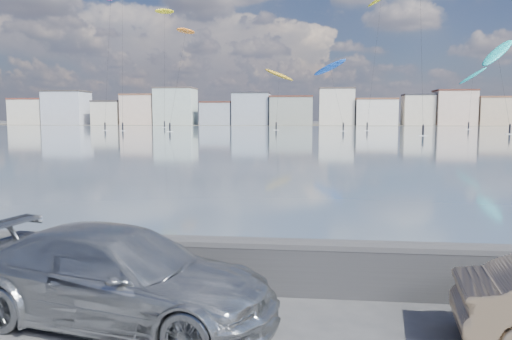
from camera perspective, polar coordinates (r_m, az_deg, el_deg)
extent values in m
cube|color=#425664|center=(97.93, 5.23, 4.17)|extent=(500.00, 177.00, 0.00)
cube|color=#4C473D|center=(206.39, 5.91, 5.19)|extent=(500.00, 60.00, 0.00)
cube|color=#28282B|center=(9.74, -6.85, -11.04)|extent=(400.00, 0.35, 0.90)
cylinder|color=#28282B|center=(9.62, -6.88, -8.48)|extent=(400.00, 0.36, 0.36)
cube|color=beige|center=(223.70, -24.34, 6.03)|extent=(14.00, 11.00, 10.00)
cube|color=brown|center=(223.80, -24.40, 7.38)|extent=(14.28, 11.22, 0.60)
cube|color=#B2B7C6|center=(216.21, -20.80, 6.58)|extent=(16.00, 12.00, 13.00)
cube|color=#383330|center=(216.42, -20.87, 8.38)|extent=(16.32, 12.24, 0.60)
cube|color=beige|center=(208.79, -16.49, 6.21)|extent=(11.00, 10.00, 9.00)
cube|color=#383330|center=(208.87, -16.53, 7.53)|extent=(11.22, 10.20, 0.60)
cube|color=beige|center=(204.09, -13.11, 6.66)|extent=(13.00, 11.00, 11.50)
cube|color=brown|center=(204.26, -13.15, 8.36)|extent=(13.26, 11.22, 0.60)
cube|color=#B7C6BC|center=(199.74, -9.17, 7.12)|extent=(15.00, 12.00, 14.00)
cube|color=#4C423D|center=(200.00, -9.20, 9.21)|extent=(15.30, 12.24, 0.60)
cube|color=#9EA8B7|center=(195.92, -4.47, 6.39)|extent=(12.00, 10.00, 8.50)
cube|color=#562D23|center=(195.99, -4.48, 7.72)|extent=(12.24, 10.20, 0.60)
cube|color=#9EA8B7|center=(193.82, -0.53, 6.93)|extent=(14.00, 11.00, 12.00)
cube|color=#2D2D33|center=(194.01, -0.53, 8.79)|extent=(14.28, 11.22, 0.60)
cube|color=gray|center=(192.54, 4.09, 6.70)|extent=(16.00, 13.00, 10.50)
cube|color=#562D23|center=(192.67, 4.10, 8.35)|extent=(16.32, 13.26, 0.60)
cube|color=silver|center=(192.59, 9.19, 7.08)|extent=(13.00, 10.00, 13.50)
cube|color=#4C423D|center=(192.84, 9.23, 9.18)|extent=(13.26, 10.20, 0.60)
cube|color=white|center=(193.77, 13.49, 6.39)|extent=(15.00, 12.00, 9.50)
cube|color=brown|center=(193.87, 13.53, 7.89)|extent=(15.30, 12.24, 0.60)
cube|color=beige|center=(196.24, 18.02, 6.48)|extent=(11.00, 9.00, 11.00)
cube|color=#2D2D33|center=(196.39, 18.08, 8.17)|extent=(11.22, 9.18, 0.60)
cube|color=beige|center=(199.23, 21.72, 6.55)|extent=(14.00, 11.00, 12.50)
cube|color=#562D23|center=(199.44, 21.79, 8.43)|extent=(14.28, 11.22, 0.60)
cube|color=#CCB293|center=(203.80, 25.94, 6.00)|extent=(16.00, 12.00, 10.00)
cube|color=brown|center=(203.91, 26.01, 7.48)|extent=(16.32, 12.24, 0.60)
imported|color=#A2A5A9|center=(8.49, -15.39, -11.63)|extent=(5.58, 3.17, 1.52)
cube|color=white|center=(119.27, -14.98, 4.36)|extent=(1.40, 0.42, 0.08)
cylinder|color=black|center=(119.25, -15.00, 4.79)|extent=(0.36, 0.36, 1.70)
sphere|color=black|center=(119.23, -15.01, 5.22)|extent=(0.28, 0.28, 0.28)
cylinder|color=black|center=(123.67, -15.03, 13.32)|extent=(1.71, 6.73, 35.86)
ellipsoid|color=yellow|center=(173.04, -10.40, 17.41)|extent=(6.31, 9.15, 2.88)
cube|color=white|center=(155.35, -10.41, 4.83)|extent=(1.40, 0.42, 0.08)
cylinder|color=black|center=(155.33, -10.42, 5.16)|extent=(0.36, 0.36, 1.70)
sphere|color=black|center=(155.32, -10.43, 5.50)|extent=(0.28, 0.28, 0.28)
cylinder|color=black|center=(163.27, -10.41, 11.68)|extent=(3.46, 13.97, 36.14)
ellipsoid|color=orange|center=(125.71, -8.02, 15.46)|extent=(4.25, 9.24, 1.45)
cube|color=white|center=(110.61, -9.82, 4.35)|extent=(1.40, 0.42, 0.08)
cylinder|color=black|center=(110.59, -9.82, 4.82)|extent=(0.36, 0.36, 1.70)
sphere|color=black|center=(110.57, -9.83, 5.29)|extent=(0.28, 0.28, 0.28)
cylinder|color=black|center=(117.64, -8.88, 10.57)|extent=(0.34, 14.08, 22.52)
cube|color=white|center=(90.03, 18.53, 3.74)|extent=(1.40, 0.42, 0.08)
cylinder|color=black|center=(90.00, 18.55, 4.31)|extent=(0.36, 0.36, 1.70)
sphere|color=black|center=(89.98, 18.57, 4.88)|extent=(0.28, 0.28, 0.28)
cylinder|color=black|center=(97.65, 18.35, 14.86)|extent=(0.88, 13.07, 34.69)
cube|color=white|center=(125.13, -16.87, 4.38)|extent=(1.40, 0.42, 0.08)
cylinder|color=black|center=(125.11, -16.88, 4.79)|extent=(0.36, 0.36, 1.70)
sphere|color=black|center=(125.10, -16.89, 5.20)|extent=(0.28, 0.28, 0.28)
cylinder|color=black|center=(132.46, -16.56, 12.09)|extent=(2.97, 13.11, 32.67)
ellipsoid|color=#19BFBF|center=(117.83, 25.88, 11.96)|extent=(9.61, 8.56, 7.08)
cube|color=white|center=(105.32, 26.99, 3.69)|extent=(1.40, 0.42, 0.08)
cylinder|color=black|center=(105.30, 27.01, 4.18)|extent=(0.36, 0.36, 1.70)
sphere|color=black|center=(105.28, 27.04, 4.67)|extent=(0.28, 0.28, 0.28)
cylinder|color=black|center=(111.31, 26.42, 8.38)|extent=(1.29, 12.13, 15.23)
cube|color=white|center=(119.73, 12.58, 4.43)|extent=(1.40, 0.42, 0.08)
cylinder|color=black|center=(119.71, 12.59, 4.86)|extent=(0.36, 0.36, 1.70)
sphere|color=black|center=(119.70, 12.60, 5.29)|extent=(0.28, 0.28, 0.28)
cylinder|color=black|center=(124.15, 13.39, 12.07)|extent=(3.47, 7.22, 30.43)
ellipsoid|color=blue|center=(121.67, 8.42, 11.53)|extent=(8.64, 5.71, 4.68)
cube|color=white|center=(115.07, 9.93, 4.42)|extent=(1.40, 0.42, 0.08)
cylinder|color=black|center=(115.04, 9.94, 4.87)|extent=(0.36, 0.36, 1.70)
sphere|color=black|center=(115.03, 9.95, 5.31)|extent=(0.28, 0.28, 0.28)
cylinder|color=black|center=(118.15, 9.17, 8.38)|extent=(3.09, 6.28, 13.61)
ellipsoid|color=#BF8C19|center=(129.67, 2.68, 10.79)|extent=(8.70, 8.74, 4.01)
cube|color=white|center=(121.95, 2.32, 4.60)|extent=(1.40, 0.42, 0.08)
cylinder|color=black|center=(121.93, 2.32, 5.02)|extent=(0.36, 0.36, 1.70)
sphere|color=black|center=(121.91, 2.32, 5.44)|extent=(0.28, 0.28, 0.28)
cylinder|color=black|center=(125.64, 2.50, 8.07)|extent=(0.24, 7.39, 12.57)
ellipsoid|color=#19BFBF|center=(148.95, 23.53, 9.85)|extent=(7.43, 3.18, 5.22)
cube|color=white|center=(138.94, 23.11, 4.30)|extent=(1.40, 0.42, 0.08)
cylinder|color=black|center=(138.92, 23.12, 4.67)|extent=(0.36, 0.36, 1.70)
sphere|color=black|center=(138.91, 23.14, 5.04)|extent=(0.28, 0.28, 0.28)
cylinder|color=black|center=(143.79, 23.33, 7.42)|extent=(3.24, 9.14, 12.98)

